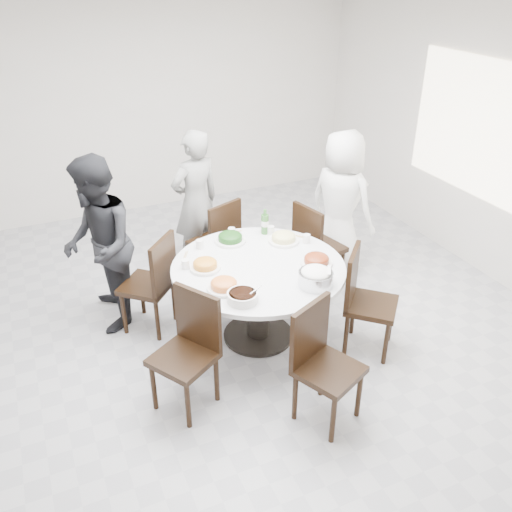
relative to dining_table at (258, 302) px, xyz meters
name	(u,v)px	position (x,y,z in m)	size (l,w,h in m)	color
floor	(220,323)	(-0.25, 0.33, -0.38)	(6.00, 6.00, 0.01)	#AFAFB4
ceiling	(207,1)	(-0.25, 0.33, 2.42)	(6.00, 6.00, 0.01)	white
wall_back	(134,106)	(-0.25, 3.33, 1.02)	(6.00, 0.01, 2.80)	silver
wall_front	(479,449)	(-0.25, -2.67, 1.02)	(6.00, 0.01, 2.80)	silver
wall_right	(489,142)	(2.75, 0.33, 1.02)	(0.01, 6.00, 2.80)	silver
window	(490,133)	(2.73, 0.33, 1.12)	(0.04, 2.20, 1.40)	white
dining_table	(258,302)	(0.00, 0.00, 0.00)	(1.50, 1.50, 0.75)	white
chair_ne	(320,246)	(0.94, 0.55, 0.10)	(0.42, 0.42, 0.95)	black
chair_n	(213,241)	(-0.03, 1.09, 0.10)	(0.42, 0.42, 0.95)	black
chair_nw	(147,283)	(-0.86, 0.56, 0.10)	(0.42, 0.42, 0.95)	black
chair_sw	(183,356)	(-0.86, -0.56, 0.10)	(0.42, 0.42, 0.95)	black
chair_s	(329,368)	(0.06, -1.12, 0.10)	(0.42, 0.42, 0.95)	black
chair_se	(372,303)	(0.82, -0.54, 0.10)	(0.42, 0.42, 0.95)	black
diner_right	(341,203)	(1.31, 0.79, 0.41)	(0.77, 0.50, 1.57)	white
diner_middle	(196,203)	(-0.09, 1.43, 0.41)	(0.57, 0.38, 1.57)	black
diner_left	(99,246)	(-1.20, 0.79, 0.44)	(0.80, 0.62, 1.64)	black
dish_greens	(230,239)	(-0.06, 0.50, 0.41)	(0.29, 0.29, 0.07)	white
dish_pale	(284,238)	(0.39, 0.31, 0.41)	(0.28, 0.28, 0.08)	white
dish_orange	(205,266)	(-0.44, 0.13, 0.41)	(0.26, 0.26, 0.07)	white
dish_redbrown	(316,261)	(0.47, -0.18, 0.41)	(0.27, 0.27, 0.07)	white
dish_tofu	(224,286)	(-0.40, -0.23, 0.41)	(0.27, 0.27, 0.07)	white
rice_bowl	(316,279)	(0.29, -0.47, 0.44)	(0.28, 0.28, 0.12)	silver
soup_bowl	(243,297)	(-0.33, -0.44, 0.41)	(0.24, 0.24, 0.07)	white
beverage_bottle	(265,222)	(0.31, 0.54, 0.50)	(0.07, 0.07, 0.25)	#2F6629
tea_cups	(235,231)	(0.04, 0.63, 0.42)	(0.07, 0.07, 0.08)	white
chopsticks	(227,233)	(-0.03, 0.68, 0.38)	(0.24, 0.04, 0.01)	tan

